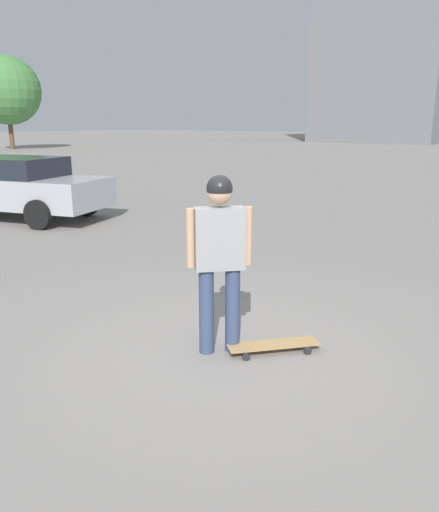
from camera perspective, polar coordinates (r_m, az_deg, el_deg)
ground_plane at (r=5.13m, az=0.00°, el=-10.78°), size 220.00×220.00×0.00m
person at (r=4.76m, az=0.00°, el=0.70°), size 0.47×0.48×1.76m
skateboard at (r=5.11m, az=6.19°, el=-10.09°), size 0.83×0.80×0.09m
car_parked_near at (r=12.89m, az=-22.57°, el=7.33°), size 2.89×4.91×1.45m
tree_distant at (r=47.19m, az=-23.15°, el=17.00°), size 5.59×5.59×7.58m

